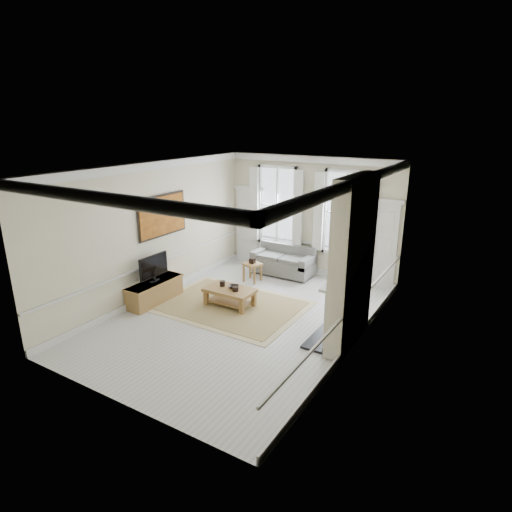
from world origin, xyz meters
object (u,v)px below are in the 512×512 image
Objects in this scene: side_table at (252,267)px; tv_stand at (155,292)px; coffee_table at (230,292)px; sofa at (284,262)px.

side_table is 0.36× the size of tv_stand.
tv_stand is (-1.30, -2.48, -0.15)m from side_table.
sofa is at bearing 88.17° from coffee_table.
tv_stand is (-1.78, -3.48, -0.08)m from sofa.
sofa is at bearing 62.86° from tv_stand.
side_table is at bearing 103.15° from coffee_table.
side_table is 0.46× the size of coffee_table.
tv_stand is at bearing -156.42° from coffee_table.
coffee_table is at bearing 24.11° from tv_stand.
side_table is (-0.48, -0.99, 0.07)m from sofa.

